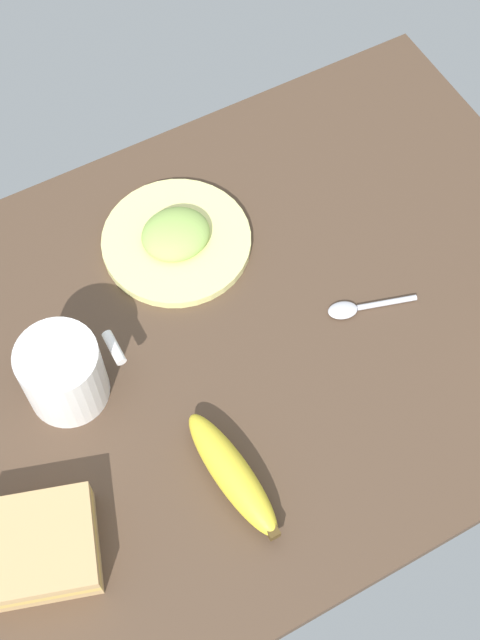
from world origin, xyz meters
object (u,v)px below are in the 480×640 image
banana (232,474)px  plate_of_food (176,239)px  coffee_mug_black (63,373)px  spoon (358,308)px  sandwich_main (39,547)px

banana → plate_of_food: bearing=74.5°
coffee_mug_black → banana: bearing=-58.1°
coffee_mug_black → banana: 21.49cm
spoon → plate_of_food: bearing=128.3°
sandwich_main → spoon: bearing=11.5°
plate_of_food → sandwich_main: sandwich_main is taller
sandwich_main → banana: (21.00, -2.46, -0.25)cm
sandwich_main → banana: sandwich_main is taller
sandwich_main → banana: 21.15cm
plate_of_food → sandwich_main: bearing=-136.5°
coffee_mug_black → sandwich_main: bearing=-121.9°
coffee_mug_black → banana: (11.27, -18.07, -2.84)cm
coffee_mug_black → spoon: bearing=-10.8°
coffee_mug_black → sandwich_main: 18.58cm
plate_of_food → coffee_mug_black: coffee_mug_black is taller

